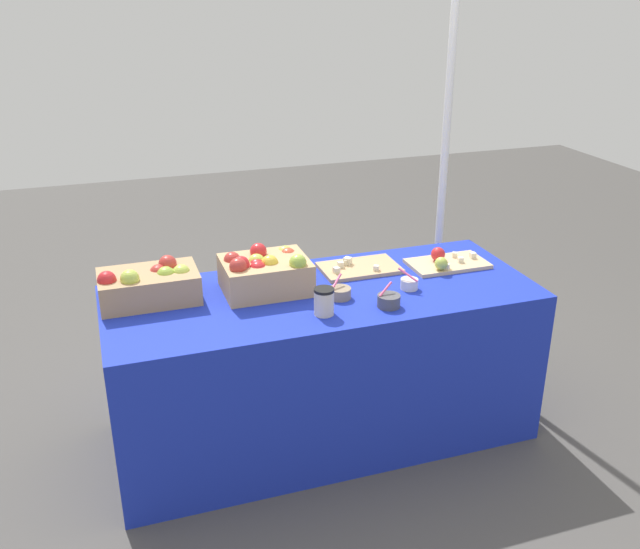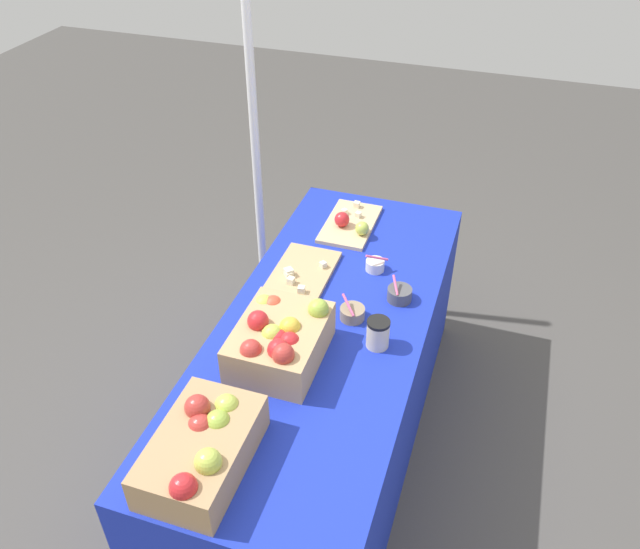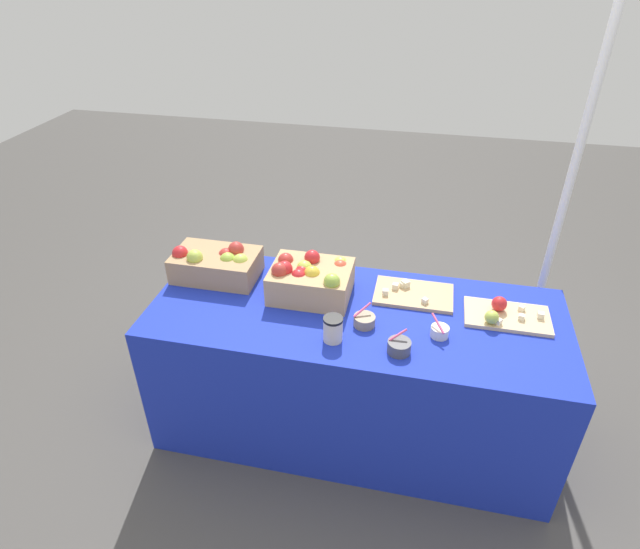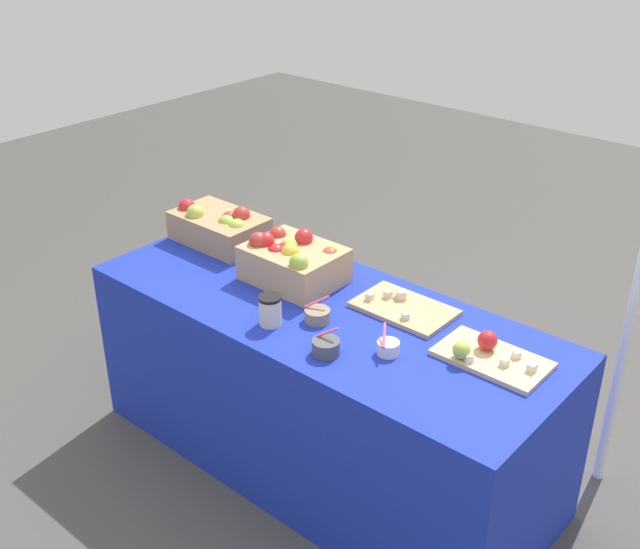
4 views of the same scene
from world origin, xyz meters
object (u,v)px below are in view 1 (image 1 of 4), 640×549
object	(u,v)px
coffee_cup	(324,301)
tent_pole	(444,172)
apple_crate_left	(150,284)
sample_bowl_mid	(389,301)
sample_bowl_far	(340,293)
cutting_board_back	(359,268)
apple_crate_middle	(265,272)
sample_bowl_near	(409,284)
cutting_board_front	(446,262)

from	to	relation	value
coffee_cup	tent_pole	world-z (taller)	tent_pole
apple_crate_left	coffee_cup	size ratio (longest dim) A/B	3.61
sample_bowl_mid	sample_bowl_far	size ratio (longest dim) A/B	1.02
cutting_board_back	tent_pole	world-z (taller)	tent_pole
cutting_board_back	apple_crate_middle	bearing A→B (deg)	-169.54
cutting_board_back	sample_bowl_near	world-z (taller)	sample_bowl_near
apple_crate_middle	tent_pole	xyz separation A→B (m)	(1.16, 0.57, 0.21)
apple_crate_left	coffee_cup	bearing A→B (deg)	-28.78
cutting_board_front	sample_bowl_far	xyz separation A→B (m)	(-0.61, -0.18, 0.00)
sample_bowl_far	tent_pole	size ratio (longest dim) A/B	0.05
sample_bowl_far	cutting_board_back	bearing A→B (deg)	54.41
cutting_board_back	sample_bowl_far	distance (m)	0.33
sample_bowl_mid	sample_bowl_far	distance (m)	0.22
apple_crate_middle	cutting_board_front	world-z (taller)	apple_crate_middle
sample_bowl_near	sample_bowl_far	bearing A→B (deg)	178.89
apple_crate_middle	sample_bowl_far	xyz separation A→B (m)	(0.29, -0.18, -0.06)
apple_crate_middle	cutting_board_back	xyz separation A→B (m)	(0.48, 0.09, -0.08)
apple_crate_left	sample_bowl_far	distance (m)	0.81
cutting_board_front	cutting_board_back	world-z (taller)	cutting_board_front
sample_bowl_far	sample_bowl_mid	bearing A→B (deg)	-41.43
sample_bowl_mid	tent_pole	size ratio (longest dim) A/B	0.05
apple_crate_left	sample_bowl_near	size ratio (longest dim) A/B	4.30
cutting_board_back	sample_bowl_mid	bearing A→B (deg)	-94.01
cutting_board_front	apple_crate_left	bearing A→B (deg)	177.80
cutting_board_back	coffee_cup	distance (m)	0.51
apple_crate_middle	sample_bowl_near	distance (m)	0.64
coffee_cup	tent_pole	bearing A→B (deg)	41.65
apple_crate_left	sample_bowl_mid	world-z (taller)	apple_crate_left
coffee_cup	cutting_board_front	bearing A→B (deg)	23.19
tent_pole	sample_bowl_far	bearing A→B (deg)	-139.25
cutting_board_back	coffee_cup	size ratio (longest dim) A/B	3.21
apple_crate_left	tent_pole	distance (m)	1.74
cutting_board_front	sample_bowl_far	world-z (taller)	sample_bowl_far
sample_bowl_near	sample_bowl_mid	xyz separation A→B (m)	(-0.16, -0.14, 0.00)
sample_bowl_mid	coffee_cup	size ratio (longest dim) A/B	0.87
tent_pole	coffee_cup	bearing A→B (deg)	-138.35
sample_bowl_mid	coffee_cup	bearing A→B (deg)	176.36
sample_bowl_mid	sample_bowl_near	bearing A→B (deg)	40.97
apple_crate_middle	tent_pole	world-z (taller)	tent_pole
coffee_cup	apple_crate_middle	bearing A→B (deg)	118.61
sample_bowl_mid	cutting_board_front	bearing A→B (deg)	36.56
cutting_board_front	cutting_board_back	size ratio (longest dim) A/B	1.01
cutting_board_back	sample_bowl_far	size ratio (longest dim) A/B	3.79
cutting_board_front	sample_bowl_near	bearing A→B (deg)	-146.20
sample_bowl_near	sample_bowl_far	distance (m)	0.32
apple_crate_left	sample_bowl_mid	xyz separation A→B (m)	(0.94, -0.38, -0.05)
cutting_board_front	sample_bowl_near	distance (m)	0.34
apple_crate_middle	sample_bowl_far	size ratio (longest dim) A/B	3.84
apple_crate_left	sample_bowl_far	size ratio (longest dim) A/B	4.26
cutting_board_back	sample_bowl_mid	distance (m)	0.42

